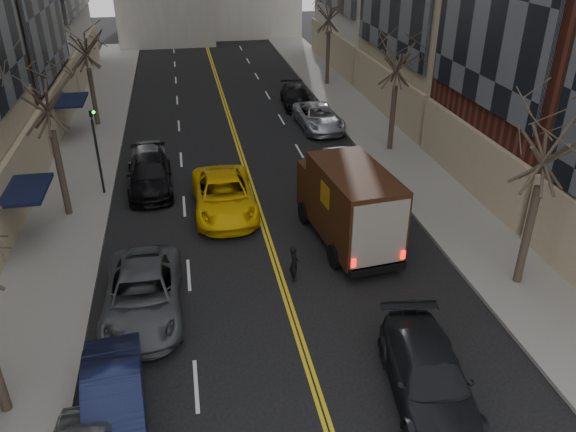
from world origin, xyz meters
name	(u,v)px	position (x,y,z in m)	size (l,w,h in m)	color
sidewalk_left	(84,159)	(-9.00, 27.00, 0.07)	(4.00, 66.00, 0.15)	slate
sidewalk_right	(381,138)	(9.00, 27.00, 0.07)	(4.00, 66.00, 0.15)	slate
tree_lf_mid	(41,76)	(-8.80, 20.00, 6.60)	(3.20, 3.20, 8.91)	#382D23
tree_lf_far	(83,33)	(-8.80, 33.00, 6.02)	(3.20, 3.20, 8.12)	#382D23
tree_rt_near	(554,122)	(8.80, 11.00, 6.45)	(3.20, 3.20, 8.71)	#382D23
tree_rt_mid	(399,45)	(8.80, 25.00, 6.17)	(3.20, 3.20, 8.32)	#382D23
traffic_signal	(96,143)	(-7.39, 22.00, 2.82)	(0.29, 0.26, 4.70)	black
ups_truck	(348,204)	(3.28, 15.31, 1.80)	(3.18, 6.72, 3.57)	black
observer_sedan	(429,377)	(3.10, 6.28, 0.78)	(2.86, 5.58, 1.55)	black
taxi	(224,195)	(-1.61, 19.11, 0.84)	(2.79, 6.06, 1.68)	yellow
pedestrian	(294,263)	(0.51, 12.92, 0.75)	(0.54, 0.36, 1.49)	black
parked_lf_b	(114,398)	(-5.72, 7.20, 0.76)	(1.61, 4.61, 1.52)	#101634
parked_lf_c	(143,294)	(-5.10, 11.88, 0.80)	(2.65, 5.75, 1.60)	#474A4E
parked_lf_d	(150,175)	(-5.10, 22.35, 0.78)	(2.18, 5.36, 1.56)	black
parked_lf_e	(148,161)	(-5.25, 24.11, 0.80)	(1.89, 4.69, 1.60)	#ADAFB5
parked_rt_a	(349,169)	(5.10, 21.12, 0.78)	(1.66, 4.76, 1.57)	#4F5357
parked_rt_b	(318,117)	(5.58, 29.78, 0.76)	(2.53, 5.48, 1.52)	#B3B5BB
parked_rt_c	(296,97)	(5.10, 34.85, 0.69)	(1.94, 4.78, 1.39)	black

